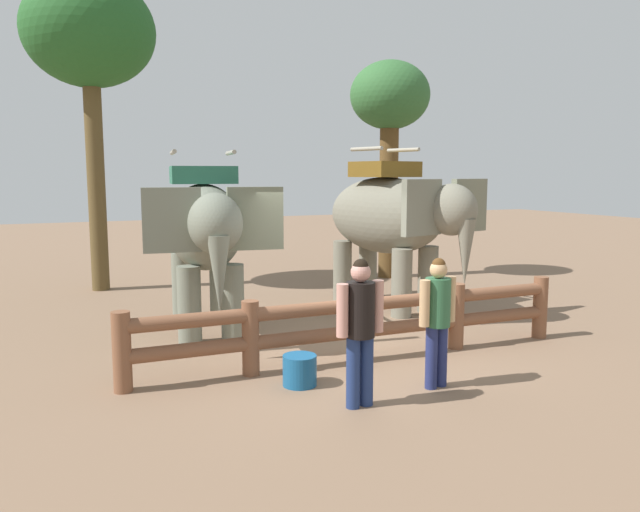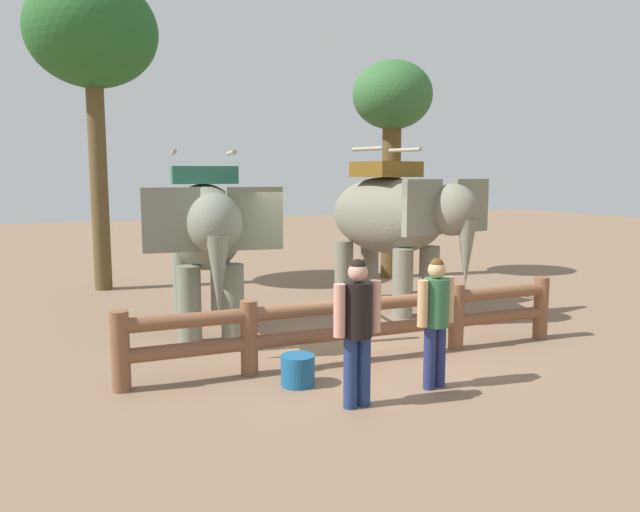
# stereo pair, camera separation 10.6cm
# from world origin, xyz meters

# --- Properties ---
(ground_plane) EXTENTS (60.00, 60.00, 0.00)m
(ground_plane) POSITION_xyz_m (0.00, 0.00, 0.00)
(ground_plane) COLOR #81644C
(log_fence) EXTENTS (7.05, 0.36, 1.05)m
(log_fence) POSITION_xyz_m (0.00, -0.27, 0.61)
(log_fence) COLOR brown
(log_fence) RESTS_ON ground
(elephant_near_left) EXTENTS (2.11, 3.76, 3.18)m
(elephant_near_left) POSITION_xyz_m (-1.69, 2.30, 1.79)
(elephant_near_left) COLOR slate
(elephant_near_left) RESTS_ON ground
(elephant_center) EXTENTS (2.47, 3.95, 3.31)m
(elephant_center) POSITION_xyz_m (2.26, 2.67, 1.86)
(elephant_center) COLOR gray
(elephant_center) RESTS_ON ground
(tourist_woman_in_black) EXTENTS (0.60, 0.39, 1.71)m
(tourist_woman_in_black) POSITION_xyz_m (0.36, -1.69, 0.99)
(tourist_woman_in_black) COLOR navy
(tourist_woman_in_black) RESTS_ON ground
(tourist_man_in_blue) EXTENTS (0.63, 0.38, 1.79)m
(tourist_man_in_blue) POSITION_xyz_m (-0.87, -1.89, 1.04)
(tourist_man_in_blue) COLOR navy
(tourist_man_in_blue) RESTS_ON ground
(tree_far_left) EXTENTS (2.98, 2.98, 7.28)m
(tree_far_left) POSITION_xyz_m (-3.05, 7.35, 5.88)
(tree_far_left) COLOR brown
(tree_far_left) RESTS_ON ground
(tree_back_center) EXTENTS (2.09, 2.09, 5.70)m
(tree_back_center) POSITION_xyz_m (4.20, 6.16, 4.49)
(tree_back_center) COLOR brown
(tree_back_center) RESTS_ON ground
(feed_bucket) EXTENTS (0.45, 0.45, 0.41)m
(feed_bucket) POSITION_xyz_m (-1.24, -0.91, 0.20)
(feed_bucket) COLOR #19598C
(feed_bucket) RESTS_ON ground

